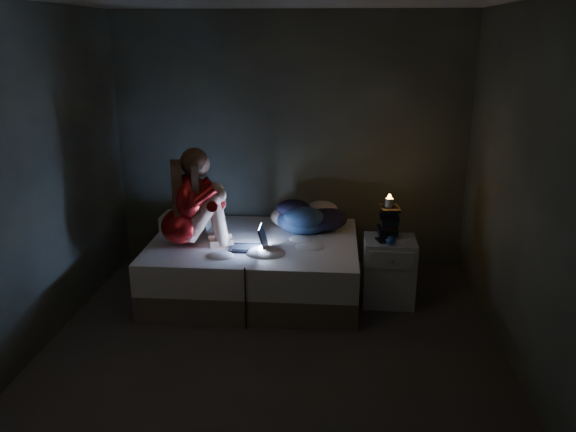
# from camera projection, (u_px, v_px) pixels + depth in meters

# --- Properties ---
(floor) EXTENTS (3.60, 3.80, 0.02)m
(floor) POSITION_uv_depth(u_px,v_px,m) (271.00, 354.00, 4.45)
(floor) COLOR #383634
(floor) RESTS_ON ground
(wall_back) EXTENTS (3.60, 0.02, 2.60)m
(wall_back) POSITION_uv_depth(u_px,v_px,m) (290.00, 143.00, 5.86)
(wall_back) COLOR #2E312B
(wall_back) RESTS_ON ground
(wall_front) EXTENTS (3.60, 0.02, 2.60)m
(wall_front) POSITION_uv_depth(u_px,v_px,m) (216.00, 318.00, 2.24)
(wall_front) COLOR #2E312B
(wall_front) RESTS_ON ground
(wall_left) EXTENTS (0.02, 3.80, 2.60)m
(wall_left) POSITION_uv_depth(u_px,v_px,m) (25.00, 186.00, 4.19)
(wall_left) COLOR #2E312B
(wall_left) RESTS_ON ground
(wall_right) EXTENTS (0.02, 3.80, 2.60)m
(wall_right) POSITION_uv_depth(u_px,v_px,m) (532.00, 197.00, 3.91)
(wall_right) COLOR #2E312B
(wall_right) RESTS_ON ground
(bed) EXTENTS (1.91, 1.43, 0.53)m
(bed) POSITION_uv_depth(u_px,v_px,m) (255.00, 266.00, 5.43)
(bed) COLOR silver
(bed) RESTS_ON ground
(pillow) EXTENTS (0.47, 0.33, 0.14)m
(pillow) POSITION_uv_depth(u_px,v_px,m) (187.00, 221.00, 5.68)
(pillow) COLOR white
(pillow) RESTS_ON bed
(woman) EXTENTS (0.64, 0.52, 0.90)m
(woman) POSITION_uv_depth(u_px,v_px,m) (180.00, 198.00, 5.05)
(woman) COLOR #7E0000
(woman) RESTS_ON bed
(laptop) EXTENTS (0.33, 0.23, 0.23)m
(laptop) POSITION_uv_depth(u_px,v_px,m) (247.00, 237.00, 5.08)
(laptop) COLOR black
(laptop) RESTS_ON bed
(clothes_pile) EXTENTS (0.65, 0.57, 0.33)m
(clothes_pile) POSITION_uv_depth(u_px,v_px,m) (304.00, 215.00, 5.54)
(clothes_pile) COLOR #122B4E
(clothes_pile) RESTS_ON bed
(nightstand) EXTENTS (0.47, 0.42, 0.61)m
(nightstand) POSITION_uv_depth(u_px,v_px,m) (389.00, 271.00, 5.21)
(nightstand) COLOR silver
(nightstand) RESTS_ON ground
(book_stack) EXTENTS (0.19, 0.25, 0.29)m
(book_stack) POSITION_uv_depth(u_px,v_px,m) (388.00, 221.00, 5.16)
(book_stack) COLOR black
(book_stack) RESTS_ON nightstand
(candle) EXTENTS (0.07, 0.07, 0.08)m
(candle) POSITION_uv_depth(u_px,v_px,m) (389.00, 202.00, 5.11)
(candle) COLOR beige
(candle) RESTS_ON book_stack
(phone) EXTENTS (0.11, 0.15, 0.01)m
(phone) POSITION_uv_depth(u_px,v_px,m) (381.00, 240.00, 5.07)
(phone) COLOR black
(phone) RESTS_ON nightstand
(blue_orb) EXTENTS (0.08, 0.08, 0.08)m
(blue_orb) POSITION_uv_depth(u_px,v_px,m) (391.00, 241.00, 4.96)
(blue_orb) COLOR navy
(blue_orb) RESTS_ON nightstand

